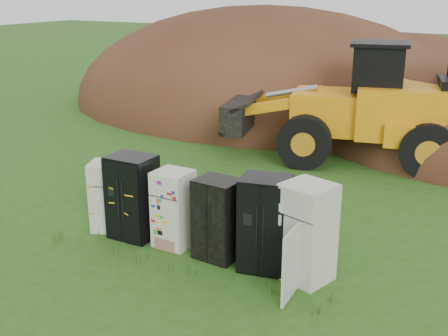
# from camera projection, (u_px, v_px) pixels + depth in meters

# --- Properties ---
(ground) EXTENTS (120.00, 120.00, 0.00)m
(ground) POSITION_uv_depth(u_px,v_px,m) (200.00, 251.00, 11.56)
(ground) COLOR #274F15
(ground) RESTS_ON ground
(fridge_leftmost) EXTENTS (0.89, 0.88, 1.57)m
(fridge_leftmost) POSITION_uv_depth(u_px,v_px,m) (108.00, 196.00, 12.39)
(fridge_leftmost) COLOR silver
(fridge_leftmost) RESTS_ON ground
(fridge_black_side) EXTENTS (0.96, 0.76, 1.83)m
(fridge_black_side) POSITION_uv_depth(u_px,v_px,m) (133.00, 197.00, 12.00)
(fridge_black_side) COLOR black
(fridge_black_side) RESTS_ON ground
(fridge_sticker) EXTENTS (0.75, 0.70, 1.64)m
(fridge_sticker) POSITION_uv_depth(u_px,v_px,m) (174.00, 209.00, 11.61)
(fridge_sticker) COLOR silver
(fridge_sticker) RESTS_ON ground
(fridge_dark_mid) EXTENTS (0.90, 0.76, 1.65)m
(fridge_dark_mid) POSITION_uv_depth(u_px,v_px,m) (218.00, 219.00, 11.08)
(fridge_dark_mid) COLOR black
(fridge_dark_mid) RESTS_ON ground
(fridge_black_right) EXTENTS (1.06, 0.93, 1.85)m
(fridge_black_right) POSITION_uv_depth(u_px,v_px,m) (265.00, 224.00, 10.63)
(fridge_black_right) COLOR black
(fridge_black_right) RESTS_ON ground
(fridge_open_door) EXTENTS (1.04, 1.00, 1.87)m
(fridge_open_door) POSITION_uv_depth(u_px,v_px,m) (307.00, 232.00, 10.22)
(fridge_open_door) COLOR silver
(fridge_open_door) RESTS_ON ground
(wheel_loader) EXTENTS (8.06, 4.70, 3.66)m
(wheel_loader) POSITION_uv_depth(u_px,v_px,m) (344.00, 102.00, 17.17)
(wheel_loader) COLOR orange
(wheel_loader) RESTS_ON ground
(dirt_mound_left) EXTENTS (18.29, 13.71, 8.88)m
(dirt_mound_left) POSITION_uv_depth(u_px,v_px,m) (263.00, 106.00, 25.42)
(dirt_mound_left) COLOR #452416
(dirt_mound_left) RESTS_ON ground
(dirt_mound_back) EXTENTS (16.88, 11.25, 6.24)m
(dirt_mound_back) POSITION_uv_depth(u_px,v_px,m) (387.00, 98.00, 27.39)
(dirt_mound_back) COLOR #452416
(dirt_mound_back) RESTS_ON ground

